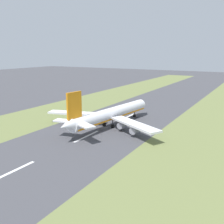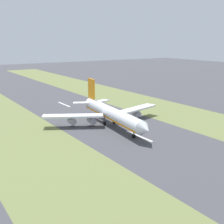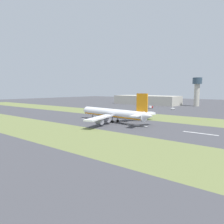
% 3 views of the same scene
% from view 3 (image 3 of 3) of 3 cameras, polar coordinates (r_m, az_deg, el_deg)
% --- Properties ---
extents(ground_plane, '(800.00, 800.00, 0.00)m').
position_cam_3_polar(ground_plane, '(147.85, 1.09, -2.86)').
color(ground_plane, '#424247').
extents(grass_median_west, '(40.00, 600.00, 0.01)m').
position_cam_3_polar(grass_median_west, '(116.37, -12.79, -5.44)').
color(grass_median_west, olive).
rests_on(grass_median_west, ground).
extents(grass_median_east, '(40.00, 600.00, 0.01)m').
position_cam_3_polar(grass_median_east, '(185.01, 9.73, -1.15)').
color(grass_median_east, olive).
rests_on(grass_median_east, ground).
extents(centreline_dash_near, '(1.20, 18.00, 0.01)m').
position_cam_3_polar(centreline_dash_near, '(122.24, 22.03, -5.18)').
color(centreline_dash_near, silver).
rests_on(centreline_dash_near, ground).
extents(centreline_dash_mid, '(1.20, 18.00, 0.01)m').
position_cam_3_polar(centreline_dash_mid, '(139.04, 6.07, -3.46)').
color(centreline_dash_mid, silver).
rests_on(centreline_dash_mid, ground).
extents(centreline_dash_far, '(1.20, 18.00, 0.01)m').
position_cam_3_polar(centreline_dash_far, '(164.08, -5.71, -2.00)').
color(centreline_dash_far, silver).
rests_on(centreline_dash_far, ground).
extents(airplane_main_jet, '(63.71, 67.19, 20.20)m').
position_cam_3_polar(airplane_main_jet, '(149.60, 0.51, -0.43)').
color(airplane_main_jet, white).
rests_on(airplane_main_jet, ground).
extents(terminal_building, '(36.00, 96.54, 12.99)m').
position_cam_3_polar(terminal_building, '(331.66, 9.04, 3.12)').
color(terminal_building, '#BCB7A8').
rests_on(terminal_building, ground).
extents(control_tower, '(12.00, 12.00, 37.83)m').
position_cam_3_polar(control_tower, '(311.39, 21.32, 5.70)').
color(control_tower, '#BCB7A8').
rests_on(control_tower, ground).
extents(service_truck, '(6.38, 3.98, 3.10)m').
position_cam_3_polar(service_truck, '(262.15, 9.99, 1.30)').
color(service_truck, '#B2231E').
rests_on(service_truck, ground).
extents(apron_car, '(4.34, 4.43, 2.03)m').
position_cam_3_polar(apron_car, '(252.80, 15.58, 0.85)').
color(apron_car, white).
rests_on(apron_car, ground).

